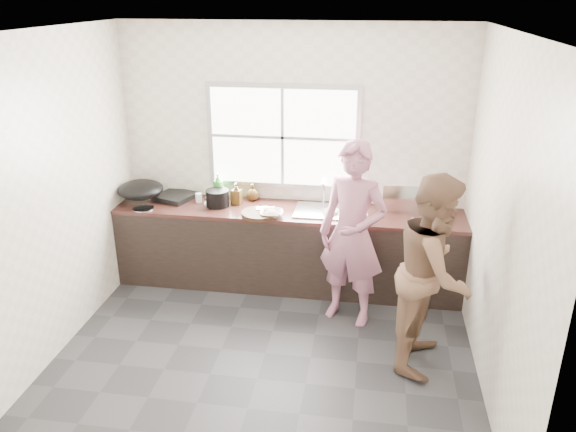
% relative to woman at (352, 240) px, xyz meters
% --- Properties ---
extents(floor, '(3.60, 3.20, 0.01)m').
position_rel_woman_xyz_m(floor, '(-0.69, -0.70, -0.83)').
color(floor, '#29292C').
rests_on(floor, ground).
extents(ceiling, '(3.60, 3.20, 0.01)m').
position_rel_woman_xyz_m(ceiling, '(-0.69, -0.70, 1.88)').
color(ceiling, silver).
rests_on(ceiling, wall_back).
extents(wall_back, '(3.60, 0.01, 2.70)m').
position_rel_woman_xyz_m(wall_back, '(-0.69, 0.90, 0.53)').
color(wall_back, beige).
rests_on(wall_back, ground).
extents(wall_left, '(0.01, 3.20, 2.70)m').
position_rel_woman_xyz_m(wall_left, '(-2.50, -0.70, 0.53)').
color(wall_left, silver).
rests_on(wall_left, ground).
extents(wall_right, '(0.01, 3.20, 2.70)m').
position_rel_woman_xyz_m(wall_right, '(1.11, -0.70, 0.53)').
color(wall_right, beige).
rests_on(wall_right, ground).
extents(wall_front, '(3.60, 0.01, 2.70)m').
position_rel_woman_xyz_m(wall_front, '(-0.69, -2.31, 0.53)').
color(wall_front, beige).
rests_on(wall_front, ground).
extents(cabinet, '(3.60, 0.62, 0.82)m').
position_rel_woman_xyz_m(cabinet, '(-0.69, 0.59, -0.41)').
color(cabinet, black).
rests_on(cabinet, floor).
extents(countertop, '(3.60, 0.64, 0.04)m').
position_rel_woman_xyz_m(countertop, '(-0.69, 0.59, 0.02)').
color(countertop, '#331914').
rests_on(countertop, cabinet).
extents(sink, '(0.55, 0.45, 0.02)m').
position_rel_woman_xyz_m(sink, '(-0.34, 0.59, 0.04)').
color(sink, silver).
rests_on(sink, countertop).
extents(faucet, '(0.02, 0.02, 0.30)m').
position_rel_woman_xyz_m(faucet, '(-0.34, 0.79, 0.19)').
color(faucet, silver).
rests_on(faucet, countertop).
extents(window_frame, '(1.60, 0.05, 1.10)m').
position_rel_woman_xyz_m(window_frame, '(-0.79, 0.89, 0.73)').
color(window_frame, '#9EA0A5').
rests_on(window_frame, wall_back).
extents(window_glazing, '(1.50, 0.01, 1.00)m').
position_rel_woman_xyz_m(window_glazing, '(-0.79, 0.86, 0.73)').
color(window_glazing, white).
rests_on(window_glazing, window_frame).
extents(woman, '(0.70, 0.57, 1.65)m').
position_rel_woman_xyz_m(woman, '(0.00, 0.00, 0.00)').
color(woman, '#AB667F').
rests_on(woman, floor).
extents(person_side, '(0.81, 0.94, 1.67)m').
position_rel_woman_xyz_m(person_side, '(0.69, -0.56, 0.01)').
color(person_side, brown).
rests_on(person_side, floor).
extents(cutting_board, '(0.48, 0.48, 0.04)m').
position_rel_woman_xyz_m(cutting_board, '(-0.95, 0.39, 0.06)').
color(cutting_board, black).
rests_on(cutting_board, countertop).
extents(cleaver, '(0.20, 0.13, 0.01)m').
position_rel_woman_xyz_m(cleaver, '(-0.91, 0.49, 0.08)').
color(cleaver, '#B1B4B8').
rests_on(cleaver, cutting_board).
extents(bowl_mince, '(0.26, 0.26, 0.06)m').
position_rel_woman_xyz_m(bowl_mince, '(-0.83, 0.38, 0.07)').
color(bowl_mince, silver).
rests_on(bowl_mince, countertop).
extents(bowl_crabs, '(0.26, 0.26, 0.06)m').
position_rel_woman_xyz_m(bowl_crabs, '(0.00, 0.38, 0.07)').
color(bowl_crabs, silver).
rests_on(bowl_crabs, countertop).
extents(bowl_held, '(0.22, 0.22, 0.06)m').
position_rel_woman_xyz_m(bowl_held, '(-0.24, 0.54, 0.07)').
color(bowl_held, white).
rests_on(bowl_held, countertop).
extents(black_pot, '(0.26, 0.26, 0.17)m').
position_rel_woman_xyz_m(black_pot, '(-1.44, 0.58, 0.12)').
color(black_pot, black).
rests_on(black_pot, countertop).
extents(plate_food, '(0.23, 0.23, 0.02)m').
position_rel_woman_xyz_m(plate_food, '(-1.51, 0.63, 0.04)').
color(plate_food, silver).
rests_on(plate_food, countertop).
extents(bottle_green, '(0.16, 0.16, 0.31)m').
position_rel_woman_xyz_m(bottle_green, '(-1.47, 0.74, 0.19)').
color(bottle_green, '#37902F').
rests_on(bottle_green, countertop).
extents(bottle_brown_tall, '(0.10, 0.10, 0.21)m').
position_rel_woman_xyz_m(bottle_brown_tall, '(-1.26, 0.68, 0.14)').
color(bottle_brown_tall, '#473111').
rests_on(bottle_brown_tall, countertop).
extents(bottle_brown_short, '(0.17, 0.17, 0.17)m').
position_rel_woman_xyz_m(bottle_brown_short, '(-1.11, 0.82, 0.12)').
color(bottle_brown_short, '#3D2A0F').
rests_on(bottle_brown_short, countertop).
extents(glass_jar, '(0.07, 0.07, 0.10)m').
position_rel_woman_xyz_m(glass_jar, '(-1.67, 0.67, 0.08)').
color(glass_jar, white).
rests_on(glass_jar, countertop).
extents(burner, '(0.47, 0.47, 0.06)m').
position_rel_woman_xyz_m(burner, '(-1.95, 0.72, 0.06)').
color(burner, black).
rests_on(burner, countertop).
extents(wok, '(0.60, 0.60, 0.18)m').
position_rel_woman_xyz_m(wok, '(-2.27, 0.55, 0.19)').
color(wok, black).
rests_on(wok, burner).
extents(dish_rack, '(0.40, 0.30, 0.28)m').
position_rel_woman_xyz_m(dish_rack, '(0.44, 0.82, 0.18)').
color(dish_rack, white).
rests_on(dish_rack, countertop).
extents(pot_lid_left, '(0.23, 0.23, 0.01)m').
position_rel_woman_xyz_m(pot_lid_left, '(-2.18, 0.38, 0.04)').
color(pot_lid_left, '#AEAFB5').
rests_on(pot_lid_left, countertop).
extents(pot_lid_right, '(0.29, 0.29, 0.01)m').
position_rel_woman_xyz_m(pot_lid_right, '(-1.51, 0.82, 0.04)').
color(pot_lid_right, '#B9BAC0').
rests_on(pot_lid_right, countertop).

